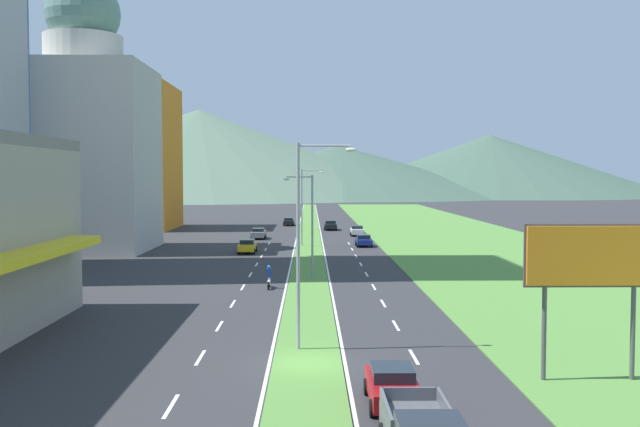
# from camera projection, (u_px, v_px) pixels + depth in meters

# --- Properties ---
(ground_plane) EXTENTS (600.00, 600.00, 0.00)m
(ground_plane) POSITION_uv_depth(u_px,v_px,m) (307.00, 364.00, 32.40)
(ground_plane) COLOR #2D2D30
(grass_median) EXTENTS (3.20, 240.00, 0.06)m
(grass_median) POSITION_uv_depth(u_px,v_px,m) (309.00, 242.00, 92.31)
(grass_median) COLOR #518438
(grass_median) RESTS_ON ground_plane
(grass_verge_right) EXTENTS (24.00, 240.00, 0.06)m
(grass_verge_right) POSITION_uv_depth(u_px,v_px,m) (466.00, 242.00, 92.60)
(grass_verge_right) COLOR #518438
(grass_verge_right) RESTS_ON ground_plane
(lane_dash_left_2) EXTENTS (0.16, 2.80, 0.01)m
(lane_dash_left_2) POSITION_uv_depth(u_px,v_px,m) (171.00, 406.00, 26.48)
(lane_dash_left_2) COLOR silver
(lane_dash_left_2) RESTS_ON ground_plane
(lane_dash_left_3) EXTENTS (0.16, 2.80, 0.01)m
(lane_dash_left_3) POSITION_uv_depth(u_px,v_px,m) (200.00, 358.00, 33.55)
(lane_dash_left_3) COLOR silver
(lane_dash_left_3) RESTS_ON ground_plane
(lane_dash_left_4) EXTENTS (0.16, 2.80, 0.01)m
(lane_dash_left_4) POSITION_uv_depth(u_px,v_px,m) (219.00, 326.00, 40.61)
(lane_dash_left_4) COLOR silver
(lane_dash_left_4) RESTS_ON ground_plane
(lane_dash_left_5) EXTENTS (0.16, 2.80, 0.01)m
(lane_dash_left_5) POSITION_uv_depth(u_px,v_px,m) (233.00, 304.00, 47.67)
(lane_dash_left_5) COLOR silver
(lane_dash_left_5) RESTS_ON ground_plane
(lane_dash_left_6) EXTENTS (0.16, 2.80, 0.01)m
(lane_dash_left_6) POSITION_uv_depth(u_px,v_px,m) (243.00, 287.00, 54.73)
(lane_dash_left_6) COLOR silver
(lane_dash_left_6) RESTS_ON ground_plane
(lane_dash_left_7) EXTENTS (0.16, 2.80, 0.01)m
(lane_dash_left_7) POSITION_uv_depth(u_px,v_px,m) (250.00, 275.00, 61.80)
(lane_dash_left_7) COLOR silver
(lane_dash_left_7) RESTS_ON ground_plane
(lane_dash_left_8) EXTENTS (0.16, 2.80, 0.01)m
(lane_dash_left_8) POSITION_uv_depth(u_px,v_px,m) (257.00, 264.00, 68.86)
(lane_dash_left_8) COLOR silver
(lane_dash_left_8) RESTS_ON ground_plane
(lane_dash_left_9) EXTENTS (0.16, 2.80, 0.01)m
(lane_dash_left_9) POSITION_uv_depth(u_px,v_px,m) (262.00, 256.00, 75.92)
(lane_dash_left_9) COLOR silver
(lane_dash_left_9) RESTS_ON ground_plane
(lane_dash_left_10) EXTENTS (0.16, 2.80, 0.01)m
(lane_dash_left_10) POSITION_uv_depth(u_px,v_px,m) (266.00, 249.00, 82.98)
(lane_dash_left_10) COLOR silver
(lane_dash_left_10) RESTS_ON ground_plane
(lane_dash_left_11) EXTENTS (0.16, 2.80, 0.01)m
(lane_dash_left_11) POSITION_uv_depth(u_px,v_px,m) (269.00, 244.00, 90.04)
(lane_dash_left_11) COLOR silver
(lane_dash_left_11) RESTS_ON ground_plane
(lane_dash_right_2) EXTENTS (0.16, 2.80, 0.01)m
(lane_dash_right_2) POSITION_uv_depth(u_px,v_px,m) (441.00, 405.00, 26.63)
(lane_dash_right_2) COLOR silver
(lane_dash_right_2) RESTS_ON ground_plane
(lane_dash_right_3) EXTENTS (0.16, 2.80, 0.01)m
(lane_dash_right_3) POSITION_uv_depth(u_px,v_px,m) (414.00, 357.00, 33.69)
(lane_dash_right_3) COLOR silver
(lane_dash_right_3) RESTS_ON ground_plane
(lane_dash_right_4) EXTENTS (0.16, 2.80, 0.01)m
(lane_dash_right_4) POSITION_uv_depth(u_px,v_px,m) (396.00, 325.00, 40.75)
(lane_dash_right_4) COLOR silver
(lane_dash_right_4) RESTS_ON ground_plane
(lane_dash_right_5) EXTENTS (0.16, 2.80, 0.01)m
(lane_dash_right_5) POSITION_uv_depth(u_px,v_px,m) (383.00, 303.00, 47.81)
(lane_dash_right_5) COLOR silver
(lane_dash_right_5) RESTS_ON ground_plane
(lane_dash_right_6) EXTENTS (0.16, 2.80, 0.01)m
(lane_dash_right_6) POSITION_uv_depth(u_px,v_px,m) (374.00, 287.00, 54.88)
(lane_dash_right_6) COLOR silver
(lane_dash_right_6) RESTS_ON ground_plane
(lane_dash_right_7) EXTENTS (0.16, 2.80, 0.01)m
(lane_dash_right_7) POSITION_uv_depth(u_px,v_px,m) (367.00, 274.00, 61.94)
(lane_dash_right_7) COLOR silver
(lane_dash_right_7) RESTS_ON ground_plane
(lane_dash_right_8) EXTENTS (0.16, 2.80, 0.01)m
(lane_dash_right_8) POSITION_uv_depth(u_px,v_px,m) (361.00, 264.00, 69.00)
(lane_dash_right_8) COLOR silver
(lane_dash_right_8) RESTS_ON ground_plane
(lane_dash_right_9) EXTENTS (0.16, 2.80, 0.01)m
(lane_dash_right_9) POSITION_uv_depth(u_px,v_px,m) (356.00, 256.00, 76.06)
(lane_dash_right_9) COLOR silver
(lane_dash_right_9) RESTS_ON ground_plane
(lane_dash_right_10) EXTENTS (0.16, 2.80, 0.01)m
(lane_dash_right_10) POSITION_uv_depth(u_px,v_px,m) (352.00, 249.00, 83.13)
(lane_dash_right_10) COLOR silver
(lane_dash_right_10) RESTS_ON ground_plane
(lane_dash_right_11) EXTENTS (0.16, 2.80, 0.01)m
(lane_dash_right_11) POSITION_uv_depth(u_px,v_px,m) (349.00, 243.00, 90.19)
(lane_dash_right_11) COLOR silver
(lane_dash_right_11) RESTS_ON ground_plane
(edge_line_median_left) EXTENTS (0.16, 240.00, 0.01)m
(edge_line_median_left) POSITION_uv_depth(u_px,v_px,m) (296.00, 242.00, 92.28)
(edge_line_median_left) COLOR silver
(edge_line_median_left) RESTS_ON ground_plane
(edge_line_median_right) EXTENTS (0.16, 240.00, 0.01)m
(edge_line_median_right) POSITION_uv_depth(u_px,v_px,m) (322.00, 242.00, 92.33)
(edge_line_median_right) COLOR silver
(edge_line_median_right) RESTS_ON ground_plane
(domed_building) EXTENTS (14.77, 14.77, 31.48)m
(domed_building) POSITION_uv_depth(u_px,v_px,m) (85.00, 138.00, 81.48)
(domed_building) COLOR #B7B2A8
(domed_building) RESTS_ON ground_plane
(midrise_colored) EXTENTS (16.19, 16.19, 23.31)m
(midrise_colored) POSITION_uv_depth(u_px,v_px,m) (124.00, 157.00, 115.03)
(midrise_colored) COLOR orange
(midrise_colored) RESTS_ON ground_plane
(hill_far_left) EXTENTS (205.66, 205.66, 37.75)m
(hill_far_left) POSITION_uv_depth(u_px,v_px,m) (199.00, 153.00, 310.29)
(hill_far_left) COLOR #516B56
(hill_far_left) RESTS_ON ground_plane
(hill_far_center) EXTENTS (156.78, 156.78, 21.97)m
(hill_far_center) POSITION_uv_depth(u_px,v_px,m) (338.00, 171.00, 306.45)
(hill_far_center) COLOR #3D5647
(hill_far_center) RESTS_ON ground_plane
(hill_far_right) EXTENTS (158.60, 158.60, 27.69)m
(hill_far_right) POSITION_uv_depth(u_px,v_px,m) (489.00, 165.00, 326.55)
(hill_far_right) COLOR #3D5647
(hill_far_right) RESTS_ON ground_plane
(street_lamp_near) EXTENTS (2.97, 0.28, 10.28)m
(street_lamp_near) POSITION_uv_depth(u_px,v_px,m) (304.00, 233.00, 34.73)
(street_lamp_near) COLOR #99999E
(street_lamp_near) RESTS_ON ground_plane
(street_lamp_mid) EXTENTS (2.58, 0.45, 8.72)m
(street_lamp_mid) POSITION_uv_depth(u_px,v_px,m) (309.00, 218.00, 60.58)
(street_lamp_mid) COLOR #99999E
(street_lamp_mid) RESTS_ON ground_plane
(street_lamp_far) EXTENTS (2.73, 0.28, 9.45)m
(street_lamp_far) POSITION_uv_depth(u_px,v_px,m) (304.00, 202.00, 86.30)
(street_lamp_far) COLOR #99999E
(street_lamp_far) RESTS_ON ground_plane
(billboard_roadside) EXTENTS (5.57, 0.28, 6.66)m
(billboard_roadside) POSITION_uv_depth(u_px,v_px,m) (590.00, 263.00, 29.45)
(billboard_roadside) COLOR #4C4C51
(billboard_roadside) RESTS_ON ground_plane
(car_0) EXTENTS (1.95, 4.19, 1.44)m
(car_0) POSITION_uv_depth(u_px,v_px,m) (392.00, 386.00, 26.61)
(car_0) COLOR maroon
(car_0) RESTS_ON ground_plane
(car_1) EXTENTS (1.97, 4.57, 1.49)m
(car_1) POSITION_uv_depth(u_px,v_px,m) (258.00, 233.00, 96.85)
(car_1) COLOR slate
(car_1) RESTS_ON ground_plane
(car_2) EXTENTS (1.92, 4.70, 1.53)m
(car_2) POSITION_uv_depth(u_px,v_px,m) (247.00, 246.00, 79.35)
(car_2) COLOR yellow
(car_2) RESTS_ON ground_plane
(car_3) EXTENTS (2.04, 4.41, 1.53)m
(car_3) POSITION_uv_depth(u_px,v_px,m) (330.00, 225.00, 112.68)
(car_3) COLOR black
(car_3) RESTS_ON ground_plane
(car_4) EXTENTS (1.94, 4.16, 1.46)m
(car_4) POSITION_uv_depth(u_px,v_px,m) (357.00, 231.00, 101.80)
(car_4) COLOR silver
(car_4) RESTS_ON ground_plane
(car_5) EXTENTS (1.88, 4.48, 1.37)m
(car_5) POSITION_uv_depth(u_px,v_px,m) (289.00, 221.00, 122.94)
(car_5) COLOR black
(car_5) RESTS_ON ground_plane
(car_6) EXTENTS (1.96, 4.11, 1.42)m
(car_6) POSITION_uv_depth(u_px,v_px,m) (364.00, 240.00, 86.55)
(car_6) COLOR navy
(car_6) RESTS_ON ground_plane
(motorcycle_rider) EXTENTS (0.36, 2.00, 1.80)m
(motorcycle_rider) POSITION_uv_depth(u_px,v_px,m) (269.00, 279.00, 54.18)
(motorcycle_rider) COLOR black
(motorcycle_rider) RESTS_ON ground_plane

